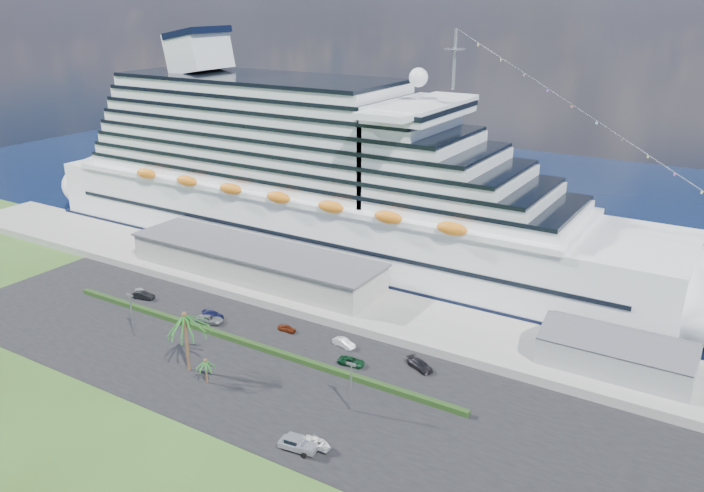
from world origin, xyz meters
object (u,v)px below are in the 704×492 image
Objects in this scene: cruise_ship at (327,188)px; boat_trailer at (317,443)px; parked_car_3 at (213,315)px; pickup_truck at (297,444)px.

boat_trailer is at bearing -57.52° from cruise_ship.
cruise_ship is 42.05× the size of parked_car_3.
pickup_truck is 2.72m from boat_trailer.
cruise_ship is at bearing 120.53° from pickup_truck.
boat_trailer is at bearing 38.69° from pickup_truck.
pickup_truck is at bearing -59.47° from cruise_ship.
pickup_truck is 1.12× the size of boat_trailer.
pickup_truck is at bearing -141.31° from boat_trailer.
parked_car_3 is 47.64m from boat_trailer.
cruise_ship is at bearing 122.48° from boat_trailer.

